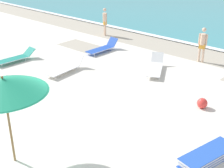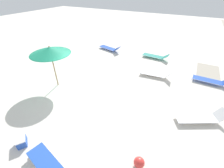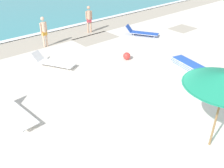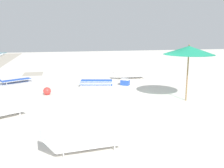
{
  "view_description": "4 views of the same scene",
  "coord_description": "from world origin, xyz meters",
  "px_view_note": "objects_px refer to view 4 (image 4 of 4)",
  "views": [
    {
      "loc": [
        6.8,
        -5.81,
        5.52
      ],
      "look_at": [
        0.36,
        1.41,
        1.12
      ],
      "focal_mm": 50.0,
      "sensor_mm": 36.0,
      "label": 1
    },
    {
      "loc": [
        5.48,
        4.34,
        5.37
      ],
      "look_at": [
        -0.33,
        1.28,
        0.93
      ],
      "focal_mm": 24.0,
      "sensor_mm": 36.0,
      "label": 2
    },
    {
      "loc": [
        -5.88,
        -4.73,
        5.44
      ],
      "look_at": [
        -0.49,
        1.51,
        0.69
      ],
      "focal_mm": 40.0,
      "sensor_mm": 36.0,
      "label": 3
    },
    {
      "loc": [
        -9.93,
        3.33,
        3.09
      ],
      "look_at": [
        -0.05,
        1.14,
        0.96
      ],
      "focal_mm": 40.0,
      "sensor_mm": 36.0,
      "label": 4
    }
  ],
  "objects_px": {
    "beach_umbrella": "(189,50)",
    "lounger_stack": "(96,83)",
    "sun_lounger_mid_beach_solo": "(13,80)",
    "sun_lounger_mid_beach_pair_a": "(129,76)",
    "cooler_box": "(125,82)",
    "beach_ball": "(47,91)",
    "sun_lounger_mid_beach_pair_b": "(79,143)"
  },
  "relations": [
    {
      "from": "beach_umbrella",
      "to": "lounger_stack",
      "type": "distance_m",
      "value": 5.75
    },
    {
      "from": "sun_lounger_mid_beach_solo",
      "to": "sun_lounger_mid_beach_pair_a",
      "type": "xyz_separation_m",
      "value": [
        -0.08,
        -7.36,
        -0.01
      ]
    },
    {
      "from": "sun_lounger_mid_beach_pair_a",
      "to": "cooler_box",
      "type": "xyz_separation_m",
      "value": [
        -1.93,
        0.82,
        -0.02
      ]
    },
    {
      "from": "sun_lounger_mid_beach_solo",
      "to": "beach_ball",
      "type": "height_order",
      "value": "sun_lounger_mid_beach_solo"
    },
    {
      "from": "beach_umbrella",
      "to": "sun_lounger_mid_beach_pair_b",
      "type": "relative_size",
      "value": 1.21
    },
    {
      "from": "sun_lounger_mid_beach_pair_b",
      "to": "cooler_box",
      "type": "distance_m",
      "value": 8.45
    },
    {
      "from": "sun_lounger_mid_beach_pair_b",
      "to": "sun_lounger_mid_beach_pair_a",
      "type": "bearing_deg",
      "value": -28.68
    },
    {
      "from": "beach_ball",
      "to": "cooler_box",
      "type": "relative_size",
      "value": 0.63
    },
    {
      "from": "lounger_stack",
      "to": "cooler_box",
      "type": "bearing_deg",
      "value": -83.84
    },
    {
      "from": "sun_lounger_mid_beach_pair_a",
      "to": "cooler_box",
      "type": "relative_size",
      "value": 3.62
    },
    {
      "from": "beach_ball",
      "to": "beach_umbrella",
      "type": "bearing_deg",
      "value": -111.48
    },
    {
      "from": "sun_lounger_mid_beach_pair_a",
      "to": "sun_lounger_mid_beach_pair_b",
      "type": "xyz_separation_m",
      "value": [
        -9.68,
        4.2,
        0.02
      ]
    },
    {
      "from": "sun_lounger_mid_beach_pair_b",
      "to": "beach_ball",
      "type": "height_order",
      "value": "sun_lounger_mid_beach_pair_b"
    },
    {
      "from": "beach_umbrella",
      "to": "cooler_box",
      "type": "relative_size",
      "value": 4.16
    },
    {
      "from": "lounger_stack",
      "to": "sun_lounger_mid_beach_pair_b",
      "type": "relative_size",
      "value": 0.95
    },
    {
      "from": "lounger_stack",
      "to": "sun_lounger_mid_beach_pair_a",
      "type": "bearing_deg",
      "value": -42.31
    },
    {
      "from": "sun_lounger_mid_beach_solo",
      "to": "sun_lounger_mid_beach_pair_b",
      "type": "height_order",
      "value": "sun_lounger_mid_beach_pair_b"
    },
    {
      "from": "beach_umbrella",
      "to": "beach_ball",
      "type": "xyz_separation_m",
      "value": [
        2.46,
        6.25,
        -2.09
      ]
    },
    {
      "from": "lounger_stack",
      "to": "sun_lounger_mid_beach_pair_a",
      "type": "distance_m",
      "value": 3.04
    },
    {
      "from": "lounger_stack",
      "to": "beach_ball",
      "type": "xyz_separation_m",
      "value": [
        -1.57,
        2.72,
        0.03
      ]
    },
    {
      "from": "beach_ball",
      "to": "sun_lounger_mid_beach_solo",
      "type": "bearing_deg",
      "value": 32.35
    },
    {
      "from": "beach_umbrella",
      "to": "sun_lounger_mid_beach_pair_b",
      "type": "distance_m",
      "value": 6.85
    },
    {
      "from": "lounger_stack",
      "to": "beach_ball",
      "type": "bearing_deg",
      "value": 132.98
    },
    {
      "from": "sun_lounger_mid_beach_pair_a",
      "to": "sun_lounger_mid_beach_pair_b",
      "type": "relative_size",
      "value": 1.05
    },
    {
      "from": "sun_lounger_mid_beach_pair_a",
      "to": "beach_ball",
      "type": "height_order",
      "value": "sun_lounger_mid_beach_pair_a"
    },
    {
      "from": "sun_lounger_mid_beach_solo",
      "to": "sun_lounger_mid_beach_pair_a",
      "type": "bearing_deg",
      "value": -120.56
    },
    {
      "from": "beach_umbrella",
      "to": "sun_lounger_mid_beach_pair_a",
      "type": "bearing_deg",
      "value": 10.06
    },
    {
      "from": "lounger_stack",
      "to": "cooler_box",
      "type": "xyz_separation_m",
      "value": [
        -0.2,
        -1.69,
        0.02
      ]
    },
    {
      "from": "beach_umbrella",
      "to": "cooler_box",
      "type": "xyz_separation_m",
      "value": [
        3.82,
        1.84,
        -2.09
      ]
    },
    {
      "from": "sun_lounger_mid_beach_solo",
      "to": "sun_lounger_mid_beach_pair_a",
      "type": "distance_m",
      "value": 7.36
    },
    {
      "from": "sun_lounger_mid_beach_solo",
      "to": "lounger_stack",
      "type": "bearing_deg",
      "value": -140.36
    },
    {
      "from": "sun_lounger_mid_beach_solo",
      "to": "sun_lounger_mid_beach_pair_a",
      "type": "height_order",
      "value": "sun_lounger_mid_beach_solo"
    }
  ]
}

